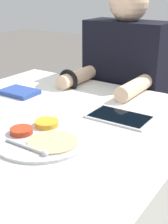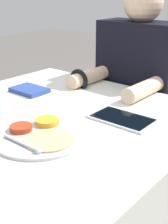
# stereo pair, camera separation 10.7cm
# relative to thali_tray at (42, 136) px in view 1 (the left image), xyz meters

# --- Properties ---
(dining_table) EXTENTS (1.06, 1.04, 0.72)m
(dining_table) POSITION_rel_thali_tray_xyz_m (-0.11, 0.15, -0.37)
(dining_table) COLOR silver
(dining_table) RESTS_ON ground_plane
(thali_tray) EXTENTS (0.32, 0.32, 0.03)m
(thali_tray) POSITION_rel_thali_tray_xyz_m (0.00, 0.00, 0.00)
(thali_tray) COLOR #B7BABF
(thali_tray) RESTS_ON dining_table
(red_notebook) EXTENTS (0.17, 0.12, 0.02)m
(red_notebook) POSITION_rel_thali_tray_xyz_m (-0.39, 0.28, 0.00)
(red_notebook) COLOR silver
(red_notebook) RESTS_ON dining_table
(tablet_device) EXTENTS (0.24, 0.15, 0.01)m
(tablet_device) POSITION_rel_thali_tray_xyz_m (0.13, 0.29, -0.00)
(tablet_device) COLOR #B7B7BC
(tablet_device) RESTS_ON dining_table
(person_diner) EXTENTS (0.42, 0.46, 1.20)m
(person_diner) POSITION_rel_thali_tray_xyz_m (-0.10, 0.78, -0.16)
(person_diner) COLOR black
(person_diner) RESTS_ON ground_plane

